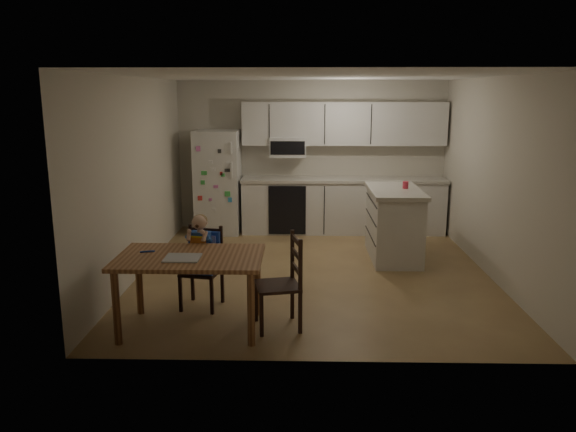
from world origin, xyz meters
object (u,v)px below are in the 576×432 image
(kitchen_island, at_px, (394,223))
(dining_table, at_px, (190,266))
(refrigerator, at_px, (218,182))
(chair_booster, at_px, (202,251))
(red_cup, at_px, (405,185))
(chair_side, at_px, (287,276))

(kitchen_island, relative_size, dining_table, 0.95)
(kitchen_island, bearing_deg, dining_table, -133.55)
(refrigerator, xyz_separation_m, chair_booster, (0.31, -3.36, -0.22))
(red_cup, bearing_deg, kitchen_island, -163.84)
(dining_table, bearing_deg, chair_booster, 89.26)
(dining_table, height_order, chair_booster, chair_booster)
(refrigerator, bearing_deg, dining_table, -85.64)
(refrigerator, distance_m, chair_side, 4.10)
(refrigerator, xyz_separation_m, red_cup, (2.84, -1.41, 0.19))
(dining_table, bearing_deg, red_cup, 45.22)
(refrigerator, height_order, red_cup, refrigerator)
(kitchen_island, relative_size, chair_booster, 1.30)
(red_cup, distance_m, chair_side, 3.00)
(chair_side, bearing_deg, red_cup, 134.71)
(chair_booster, bearing_deg, red_cup, 47.99)
(dining_table, bearing_deg, kitchen_island, 46.45)
(red_cup, relative_size, chair_side, 0.11)
(kitchen_island, xyz_separation_m, red_cup, (0.15, 0.04, 0.54))
(red_cup, distance_m, dining_table, 3.62)
(refrigerator, xyz_separation_m, kitchen_island, (2.69, -1.45, -0.35))
(refrigerator, relative_size, kitchen_island, 1.26)
(red_cup, xyz_separation_m, chair_side, (-1.59, -2.49, -0.51))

